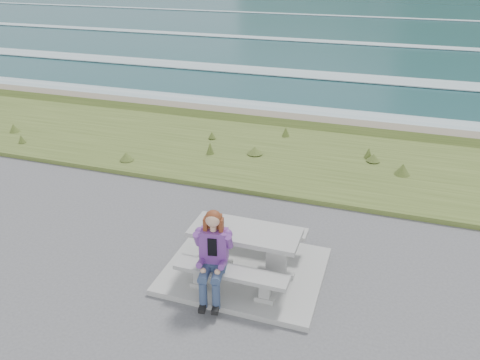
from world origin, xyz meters
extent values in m
cube|color=#989893|center=(0.00, 0.00, 0.05)|extent=(2.60, 2.10, 0.10)
cube|color=#989893|center=(-0.54, 0.00, 0.14)|extent=(0.62, 0.12, 0.08)
cube|color=#989893|center=(-0.54, 0.00, 0.44)|extent=(0.34, 0.09, 0.51)
cube|color=#989893|center=(-0.54, 0.00, 0.73)|extent=(0.62, 0.12, 0.08)
cube|color=#989893|center=(0.54, 0.00, 0.14)|extent=(0.62, 0.12, 0.08)
cube|color=#989893|center=(0.54, 0.00, 0.44)|extent=(0.34, 0.09, 0.51)
cube|color=#989893|center=(0.54, 0.00, 0.73)|extent=(0.62, 0.12, 0.08)
cube|color=#989893|center=(0.00, 0.00, 0.81)|extent=(1.80, 0.75, 0.08)
cube|color=#989893|center=(-0.54, -0.70, 0.14)|extent=(0.30, 0.12, 0.08)
cube|color=#989893|center=(-0.54, -0.70, 0.29)|extent=(0.17, 0.09, 0.22)
cube|color=#989893|center=(-0.54, -0.70, 0.44)|extent=(0.30, 0.12, 0.08)
cube|color=#989893|center=(0.54, -0.70, 0.14)|extent=(0.30, 0.12, 0.08)
cube|color=#989893|center=(0.54, -0.70, 0.29)|extent=(0.17, 0.09, 0.22)
cube|color=#989893|center=(0.54, -0.70, 0.44)|extent=(0.30, 0.12, 0.08)
cube|color=#989893|center=(0.00, -0.70, 0.52)|extent=(1.80, 0.35, 0.07)
cube|color=#989893|center=(-0.54, 0.70, 0.14)|extent=(0.30, 0.12, 0.08)
cube|color=#989893|center=(-0.54, 0.70, 0.29)|extent=(0.17, 0.09, 0.22)
cube|color=#989893|center=(-0.54, 0.70, 0.44)|extent=(0.30, 0.12, 0.08)
cube|color=#989893|center=(0.54, 0.70, 0.14)|extent=(0.30, 0.12, 0.08)
cube|color=#989893|center=(0.54, 0.70, 0.29)|extent=(0.17, 0.09, 0.22)
cube|color=#989893|center=(0.54, 0.70, 0.44)|extent=(0.30, 0.12, 0.08)
cube|color=#989893|center=(0.00, 0.70, 0.52)|extent=(1.80, 0.35, 0.07)
cube|color=#3D501E|center=(0.00, 5.00, 0.00)|extent=(160.00, 4.50, 0.22)
cube|color=#716855|center=(0.00, 7.90, 0.00)|extent=(160.00, 0.80, 2.20)
cube|color=silver|center=(0.00, 14.00, -1.74)|extent=(220.00, 3.00, 0.06)
cube|color=silver|center=(0.00, 22.00, -1.74)|extent=(220.00, 2.00, 0.06)
cube|color=silver|center=(0.00, 34.00, -1.74)|extent=(220.00, 1.40, 0.06)
cube|color=silver|center=(0.00, 52.00, -1.74)|extent=(220.00, 1.00, 0.06)
cube|color=navy|center=(-0.23, -0.91, 0.38)|extent=(0.50, 0.77, 0.57)
cube|color=#713790|center=(-0.28, -0.68, 0.94)|extent=(0.45, 0.31, 0.53)
sphere|color=#D8A887|center=(-0.27, -0.70, 1.40)|extent=(0.23, 0.23, 0.23)
sphere|color=brown|center=(-0.28, -0.68, 1.41)|extent=(0.25, 0.25, 0.25)
camera|label=1|loc=(1.98, -6.16, 4.92)|focal=35.00mm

